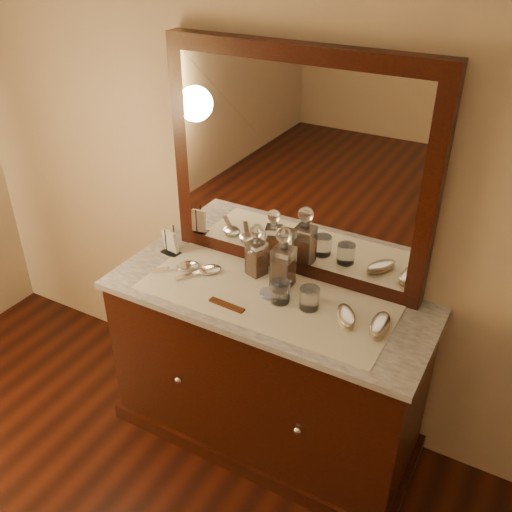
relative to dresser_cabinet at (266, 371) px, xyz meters
name	(u,v)px	position (x,y,z in m)	size (l,w,h in m)	color
dresser_cabinet	(266,371)	(0.00, 0.00, 0.00)	(1.40, 0.55, 0.82)	black
dresser_plinth	(266,426)	(0.00, 0.00, -0.37)	(1.46, 0.59, 0.08)	black
knob_left	(178,380)	(-0.30, -0.28, 0.04)	(0.04, 0.04, 0.04)	silver
knob_right	(298,430)	(0.30, -0.28, 0.04)	(0.04, 0.04, 0.04)	silver
marble_top	(267,298)	(0.00, 0.00, 0.42)	(1.44, 0.59, 0.03)	white
mirror_frame	(296,168)	(0.00, 0.25, 0.94)	(1.20, 0.08, 1.00)	black
mirror_glass	(293,171)	(0.00, 0.21, 0.94)	(1.06, 0.01, 0.86)	white
lace_runner	(265,297)	(0.00, -0.02, 0.44)	(1.10, 0.45, 0.00)	white
pin_dish	(269,294)	(0.01, 0.00, 0.45)	(0.08, 0.08, 0.01)	white
comb	(227,305)	(-0.11, -0.16, 0.45)	(0.17, 0.03, 0.01)	maroon
napkin_rack	(170,243)	(-0.57, 0.08, 0.50)	(0.10, 0.07, 0.14)	black
decanter_left	(257,255)	(-0.12, 0.12, 0.54)	(0.10, 0.10, 0.25)	brown
decanter_right	(283,264)	(0.03, 0.10, 0.56)	(0.09, 0.09, 0.29)	brown
brush_near	(346,317)	(0.37, -0.01, 0.47)	(0.14, 0.17, 0.04)	tan
brush_far	(380,326)	(0.50, 0.00, 0.47)	(0.09, 0.18, 0.05)	tan
hand_mirror_outer	(184,266)	(-0.44, 0.00, 0.45)	(0.20, 0.20, 0.02)	silver
hand_mirror_inner	(206,271)	(-0.33, 0.02, 0.45)	(0.17, 0.22, 0.02)	silver
tumblers	(295,295)	(0.13, -0.01, 0.49)	(0.21, 0.10, 0.09)	white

